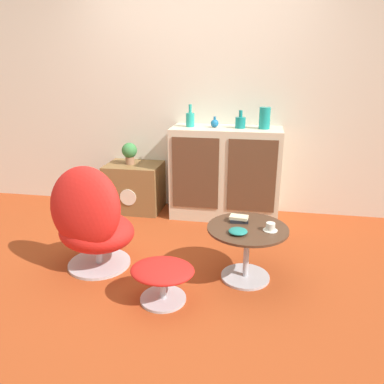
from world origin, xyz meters
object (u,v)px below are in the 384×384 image
Objects in this scene: egg_chair at (91,221)px; coffee_table at (247,244)px; sideboard at (225,173)px; vase_inner_right at (240,122)px; ottoman at (162,274)px; teacup at (270,228)px; vase_leftmost at (190,119)px; vase_rightmost at (265,118)px; potted_plant at (129,152)px; book_stack at (239,219)px; tv_console at (135,187)px; vase_inner_left at (215,123)px; bowl at (238,231)px.

coffee_table is (1.24, 0.07, -0.13)m from egg_chair.
sideboard is 6.30× the size of vase_inner_right.
teacup is at bearing 27.01° from ottoman.
vase_leftmost is 1.67m from teacup.
vase_rightmost is at bearing 68.67° from ottoman.
vase_rightmost reaches higher than ottoman.
teacup is at bearing -40.24° from potted_plant.
coffee_table is at bearing -42.84° from potted_plant.
coffee_table is (0.30, -1.27, -0.20)m from sideboard.
teacup reaches higher than book_stack.
vase_inner_left is at bearing -0.15° from tv_console.
vase_inner_right is at bearing 180.00° from vase_rightmost.
vase_inner_left reaches higher than coffee_table.
vase_leftmost reaches higher than potted_plant.
tv_console is 1.85m from coffee_table.
sideboard is 10.20× the size of vase_inner_left.
coffee_table is at bearing -76.86° from sideboard.
tv_console is 2.53× the size of potted_plant.
coffee_table is 4.42× the size of bowl.
sideboard is at bearing -0.57° from vase_leftmost.
vase_leftmost is (0.56, 1.35, 0.64)m from egg_chair.
potted_plant reaches higher than teacup.
book_stack is at bearing -62.59° from vase_leftmost.
coffee_table is 1.49m from vase_inner_right.
teacup is (0.46, -1.30, -0.03)m from sideboard.
sideboard is at bearing -179.42° from vase_rightmost.
vase_leftmost is (0.65, -0.00, 0.79)m from tv_console.
vase_inner_left is 0.75× the size of book_stack.
vase_leftmost is at bearing 118.22° from coffee_table.
teacup is (0.59, -1.31, -0.57)m from vase_inner_left.
vase_rightmost is at bearing 93.52° from teacup.
vase_leftmost is at bearing 179.43° from sideboard.
vase_inner_right reaches higher than potted_plant.
book_stack is at bearing -79.22° from sideboard.
egg_chair is 3.73× the size of potted_plant.
book_stack is at bearing -43.05° from tv_console.
egg_chair is 1.38m from potted_plant.
vase_inner_left is (0.91, -0.00, 0.76)m from tv_console.
egg_chair reaches higher than tv_console.
vase_rightmost is 1.54m from bowl.
egg_chair is at bearing -85.95° from tv_console.
teacup is 0.71× the size of book_stack.
coffee_table is at bearing -93.92° from vase_rightmost.
vase_inner_right is at bearing -0.12° from tv_console.
tv_console is 2.80× the size of vase_rightmost.
bowl is at bearing -47.77° from tv_console.
potted_plant is at bearing 115.68° from ottoman.
vase_inner_left reaches higher than ottoman.
tv_console is 1.03m from vase_leftmost.
book_stack is 0.22m from bowl.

